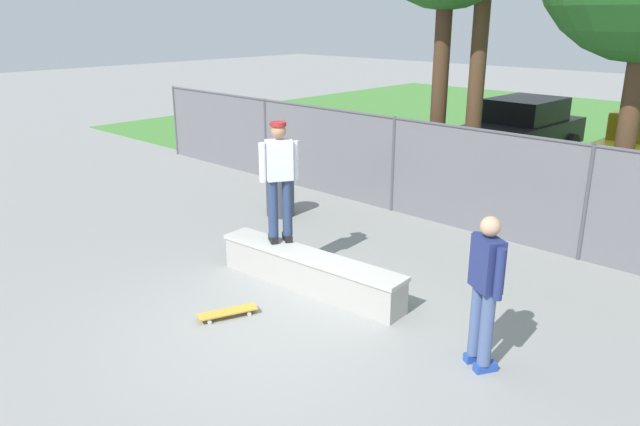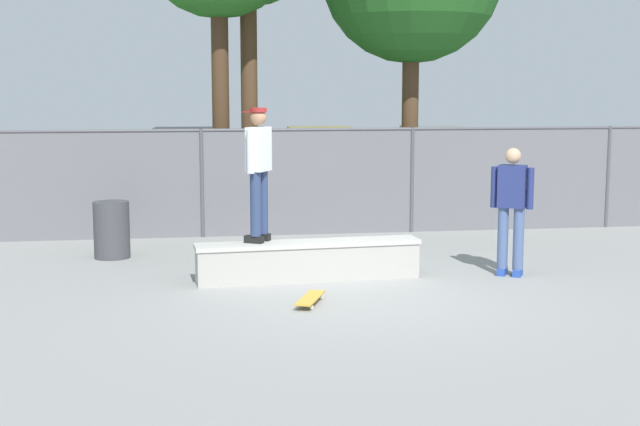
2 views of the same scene
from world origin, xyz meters
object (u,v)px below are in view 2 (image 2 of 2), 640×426
object	(u,v)px
car_yellow	(322,161)
concrete_ledge	(308,260)
car_silver	(439,159)
skateboarder	(259,167)
bystander	(512,206)
trash_bin	(112,230)
skateboard	(310,298)
car_black	(186,162)

from	to	relation	value
car_yellow	concrete_ledge	bearing A→B (deg)	-99.78
car_yellow	car_silver	xyz separation A→B (m)	(3.07, 0.12, 0.00)
concrete_ledge	skateboarder	size ratio (longest dim) A/B	1.72
bystander	trash_bin	distance (m)	6.14
concrete_ledge	skateboard	world-z (taller)	concrete_ledge
skateboard	trash_bin	world-z (taller)	trash_bin
skateboard	car_silver	world-z (taller)	car_silver
skateboard	car_black	distance (m)	11.70
concrete_ledge	car_black	world-z (taller)	car_black
car_yellow	skateboard	bearing A→B (deg)	-99.42
car_black	car_silver	bearing A→B (deg)	-0.01
skateboard	trash_bin	xyz separation A→B (m)	(-2.66, 3.46, 0.37)
skateboarder	car_silver	world-z (taller)	skateboarder
bystander	car_black	bearing A→B (deg)	113.67
bystander	trash_bin	size ratio (longest dim) A/B	2.04
concrete_ledge	bystander	size ratio (longest dim) A/B	1.74
concrete_ledge	car_yellow	bearing A→B (deg)	80.22
concrete_ledge	skateboarder	bearing A→B (deg)	174.58
skateboard	bystander	xyz separation A→B (m)	(3.04, 1.23, 0.94)
concrete_ledge	skateboard	distance (m)	1.42
skateboarder	trash_bin	world-z (taller)	skateboarder
skateboarder	car_black	xyz separation A→B (m)	(-0.99, 10.11, -0.74)
car_black	trash_bin	xyz separation A→B (m)	(-1.16, -8.11, -0.39)
skateboarder	bystander	bearing A→B (deg)	-3.70
concrete_ledge	trash_bin	size ratio (longest dim) A/B	3.55
skateboarder	trash_bin	distance (m)	3.15
car_silver	trash_bin	bearing A→B (deg)	-133.26
skateboarder	car_yellow	xyz separation A→B (m)	(2.41, 9.99, -0.74)
skateboard	trash_bin	distance (m)	4.38
skateboarder	trash_bin	xyz separation A→B (m)	(-2.16, 2.00, -1.13)
car_black	car_silver	distance (m)	6.47
concrete_ledge	car_black	distance (m)	10.33
trash_bin	car_silver	bearing A→B (deg)	46.74
trash_bin	car_black	bearing A→B (deg)	81.85
concrete_ledge	car_silver	size ratio (longest dim) A/B	0.74
car_black	car_yellow	xyz separation A→B (m)	(3.40, -0.12, 0.00)
skateboard	car_silver	xyz separation A→B (m)	(4.97, 11.57, 0.77)
car_black	bystander	world-z (taller)	bystander
car_black	trash_bin	bearing A→B (deg)	-98.15
skateboard	car_black	world-z (taller)	car_black
skateboarder	concrete_ledge	bearing A→B (deg)	-5.42
skateboarder	skateboard	world-z (taller)	skateboarder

